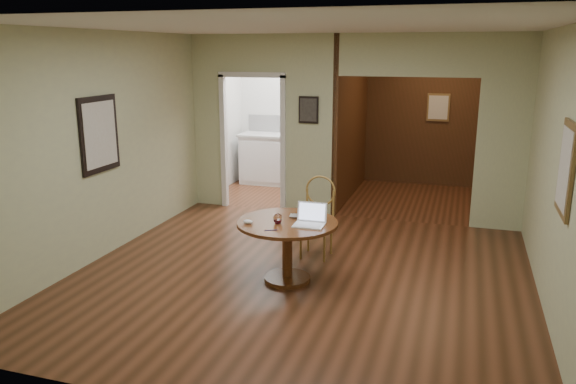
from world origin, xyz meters
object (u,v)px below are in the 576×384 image
(dining_table, at_px, (287,237))
(open_laptop, at_px, (310,219))
(closed_laptop, at_px, (304,218))
(chair, at_px, (318,212))

(dining_table, bearing_deg, open_laptop, -5.95)
(dining_table, height_order, closed_laptop, closed_laptop)
(dining_table, distance_m, open_laptop, 0.36)
(chair, xyz_separation_m, open_laptop, (0.15, -0.91, 0.19))
(open_laptop, bearing_deg, chair, 98.04)
(dining_table, distance_m, chair, 0.89)
(chair, relative_size, closed_laptop, 3.04)
(closed_laptop, bearing_deg, open_laptop, -64.66)
(chair, height_order, closed_laptop, chair)
(open_laptop, relative_size, closed_laptop, 1.00)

